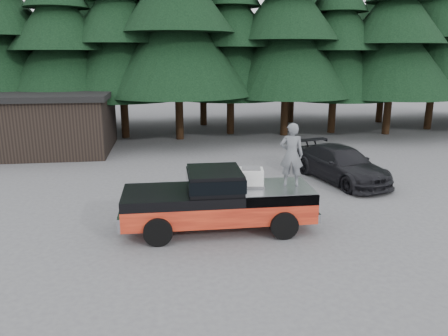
{
  "coord_description": "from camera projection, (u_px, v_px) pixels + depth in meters",
  "views": [
    {
      "loc": [
        -1.81,
        -13.25,
        5.37
      ],
      "look_at": [
        -0.06,
        0.0,
        1.83
      ],
      "focal_mm": 35.0,
      "sensor_mm": 36.0,
      "label": 1
    }
  ],
  "objects": [
    {
      "name": "pickup_truck",
      "position": [
        218.0,
        209.0,
        13.58
      ],
      "size": [
        6.0,
        2.04,
        1.33
      ],
      "primitive_type": null,
      "color": "#F14420",
      "rests_on": "ground"
    },
    {
      "name": "utility_building",
      "position": [
        36.0,
        122.0,
        24.24
      ],
      "size": [
        8.4,
        6.4,
        3.3
      ],
      "color": "black",
      "rests_on": "ground"
    },
    {
      "name": "truck_cab",
      "position": [
        215.0,
        179.0,
        13.32
      ],
      "size": [
        1.66,
        1.9,
        0.59
      ],
      "primitive_type": "cube",
      "color": "black",
      "rests_on": "pickup_truck"
    },
    {
      "name": "man_on_bed",
      "position": [
        291.0,
        155.0,
        13.48
      ],
      "size": [
        0.82,
        0.65,
        1.99
      ],
      "primitive_type": "imported",
      "rotation": [
        0.0,
        0.0,
        2.88
      ],
      "color": "slate",
      "rests_on": "pickup_truck"
    },
    {
      "name": "ground",
      "position": [
        226.0,
        222.0,
        14.3
      ],
      "size": [
        120.0,
        120.0,
        0.0
      ],
      "primitive_type": "plane",
      "color": "#4E4E51",
      "rests_on": "ground"
    },
    {
      "name": "air_compressor",
      "position": [
        251.0,
        178.0,
        13.64
      ],
      "size": [
        0.83,
        0.73,
        0.52
      ],
      "primitive_type": "cube",
      "rotation": [
        0.0,
        0.0,
        -0.15
      ],
      "color": "silver",
      "rests_on": "pickup_truck"
    },
    {
      "name": "parked_car",
      "position": [
        341.0,
        164.0,
        18.74
      ],
      "size": [
        3.36,
        5.43,
        1.47
      ],
      "primitive_type": "imported",
      "rotation": [
        0.0,
        0.0,
        0.28
      ],
      "color": "black",
      "rests_on": "ground"
    },
    {
      "name": "treeline",
      "position": [
        197.0,
        16.0,
        28.86
      ],
      "size": [
        60.15,
        16.05,
        17.5
      ],
      "color": "black",
      "rests_on": "ground"
    }
  ]
}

